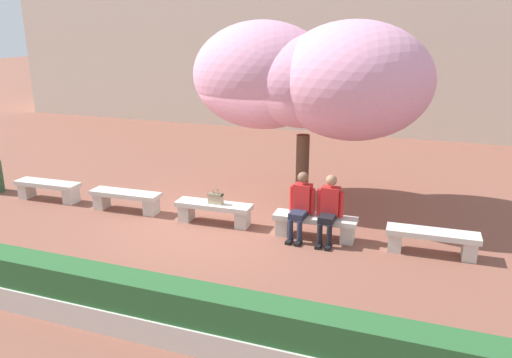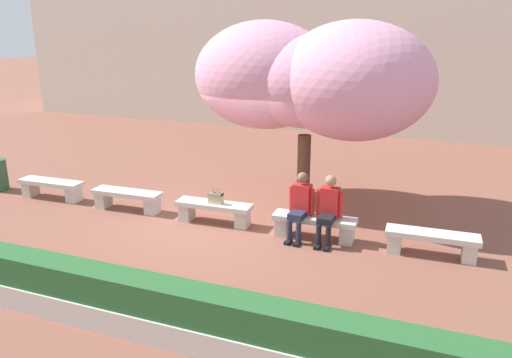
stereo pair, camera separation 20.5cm
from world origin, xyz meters
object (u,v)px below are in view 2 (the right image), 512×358
at_px(person_seated_right, 329,207).
at_px(handbag, 216,197).
at_px(stone_bench_near_east, 314,224).
at_px(stone_bench_west_end, 51,187).
at_px(stone_bench_east_end, 432,241).
at_px(stone_bench_near_west, 127,197).
at_px(stone_bench_center, 214,210).
at_px(person_seated_left, 300,203).
at_px(cherry_tree_main, 312,79).

distance_m(person_seated_right, handbag, 2.36).
bearing_deg(stone_bench_near_east, stone_bench_west_end, 180.00).
bearing_deg(handbag, stone_bench_east_end, 0.26).
bearing_deg(stone_bench_near_west, stone_bench_center, 0.00).
bearing_deg(person_seated_right, stone_bench_east_end, 1.64).
bearing_deg(stone_bench_near_west, stone_bench_east_end, 0.00).
bearing_deg(stone_bench_near_west, stone_bench_near_east, 0.00).
height_order(stone_bench_near_east, handbag, handbag).
distance_m(stone_bench_center, stone_bench_near_east, 2.14).
xyz_separation_m(stone_bench_west_end, stone_bench_center, (4.28, 0.00, 0.00)).
relative_size(stone_bench_east_end, person_seated_left, 1.25).
height_order(stone_bench_center, stone_bench_near_east, same).
bearing_deg(stone_bench_west_end, handbag, -0.25).
height_order(stone_bench_near_east, stone_bench_east_end, same).
distance_m(stone_bench_west_end, person_seated_right, 6.70).
bearing_deg(stone_bench_near_west, person_seated_left, -0.76).
relative_size(stone_bench_near_east, cherry_tree_main, 0.30).
relative_size(stone_bench_west_end, stone_bench_east_end, 1.00).
relative_size(handbag, cherry_tree_main, 0.06).
relative_size(stone_bench_east_end, person_seated_right, 1.25).
bearing_deg(stone_bench_near_east, person_seated_right, -11.14).
relative_size(stone_bench_near_west, person_seated_right, 1.25).
xyz_separation_m(stone_bench_west_end, handbag, (4.33, -0.02, 0.28)).
bearing_deg(person_seated_left, stone_bench_near_east, 10.89).
xyz_separation_m(stone_bench_near_west, stone_bench_east_end, (6.42, 0.00, 0.00)).
distance_m(person_seated_right, cherry_tree_main, 3.03).
relative_size(stone_bench_center, stone_bench_east_end, 1.00).
bearing_deg(person_seated_right, stone_bench_west_end, 179.54).
bearing_deg(stone_bench_near_east, cherry_tree_main, 108.61).
distance_m(stone_bench_center, cherry_tree_main, 3.51).
relative_size(stone_bench_near_west, handbag, 4.76).
relative_size(stone_bench_near_east, stone_bench_east_end, 1.00).
bearing_deg(stone_bench_west_end, cherry_tree_main, 18.16).
bearing_deg(cherry_tree_main, person_seated_left, -79.52).
height_order(stone_bench_near_west, handbag, handbag).
distance_m(stone_bench_center, handbag, 0.29).
bearing_deg(stone_bench_near_east, handbag, -179.48).
bearing_deg(stone_bench_near_west, person_seated_right, -0.67).
bearing_deg(cherry_tree_main, person_seated_right, -64.97).
height_order(stone_bench_near_west, cherry_tree_main, cherry_tree_main).
bearing_deg(cherry_tree_main, stone_bench_east_end, -34.31).
relative_size(stone_bench_west_end, person_seated_left, 1.25).
relative_size(stone_bench_near_west, cherry_tree_main, 0.30).
distance_m(stone_bench_west_end, stone_bench_near_west, 2.14).
height_order(stone_bench_west_end, stone_bench_center, same).
relative_size(stone_bench_west_end, cherry_tree_main, 0.30).
distance_m(stone_bench_west_end, cherry_tree_main, 6.59).
bearing_deg(stone_bench_near_east, stone_bench_east_end, 0.00).
distance_m(stone_bench_near_east, cherry_tree_main, 3.23).
height_order(stone_bench_west_end, handbag, handbag).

